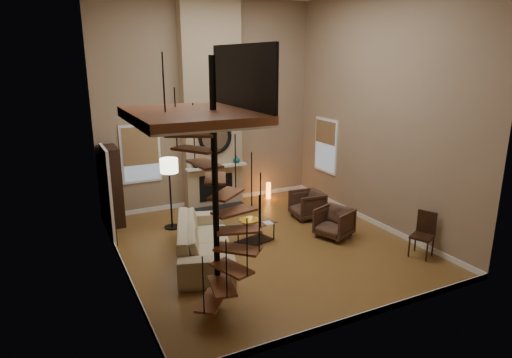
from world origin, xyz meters
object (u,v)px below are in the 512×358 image
sofa (203,240)px  floor_lamp (169,171)px  armchair_far (336,222)px  armchair_near (310,204)px  accent_lamp (268,191)px  hutch (111,187)px  side_chair (424,232)px  coffee_table (250,231)px

sofa → floor_lamp: floor_lamp is taller
armchair_far → armchair_near: bearing=152.4°
armchair_far → accent_lamp: size_ratio=1.57×
hutch → floor_lamp: bearing=-37.6°
side_chair → accent_lamp: bearing=103.0°
armchair_far → accent_lamp: 3.13m
hutch → floor_lamp: (1.20, -0.93, 0.46)m
coffee_table → floor_lamp: size_ratio=0.72×
hutch → side_chair: bearing=-41.0°
armchair_near → accent_lamp: size_ratio=1.61×
floor_lamp → side_chair: (4.24, -3.81, -0.89)m
armchair_far → side_chair: 1.93m
hutch → armchair_far: bearing=-35.0°
sofa → armchair_far: sofa is taller
hutch → armchair_near: 4.95m
armchair_near → armchair_far: size_ratio=1.03×
coffee_table → accent_lamp: size_ratio=2.63×
armchair_near → side_chair: size_ratio=0.82×
armchair_far → floor_lamp: size_ratio=0.43×
accent_lamp → armchair_near: bearing=-82.9°
sofa → coffee_table: sofa is taller
sofa → side_chair: side_chair is taller
armchair_near → armchair_far: (-0.14, -1.30, 0.00)m
sofa → side_chair: size_ratio=2.90×
side_chair → floor_lamp: bearing=138.1°
sofa → hutch: bearing=42.9°
hutch → sofa: 3.18m
accent_lamp → floor_lamp: bearing=-163.1°
sofa → armchair_far: bearing=-77.2°
armchair_near → accent_lamp: 1.84m
hutch → sofa: bearing=-64.9°
sofa → accent_lamp: bearing=-28.8°
sofa → accent_lamp: 4.16m
hutch → sofa: hutch is taller
armchair_far → floor_lamp: 4.04m
armchair_near → coffee_table: 2.22m
sofa → armchair_near: 3.40m
sofa → accent_lamp: size_ratio=5.67×
sofa → coffee_table: 1.20m
armchair_far → coffee_table: 2.00m
floor_lamp → armchair_near: bearing=-14.5°
hutch → accent_lamp: hutch is taller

